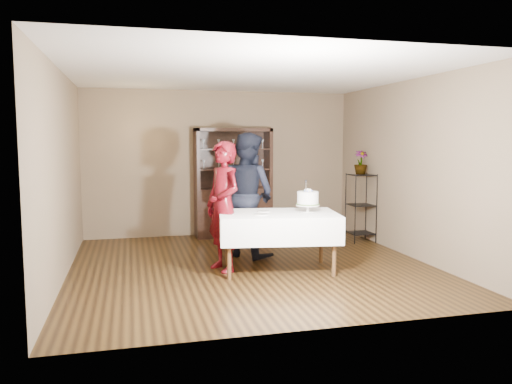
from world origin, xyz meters
TOP-DOWN VIEW (x-y plane):
  - floor at (0.00, 0.00)m, footprint 5.00×5.00m
  - ceiling at (0.00, 0.00)m, footprint 5.00×5.00m
  - back_wall at (0.00, 2.50)m, footprint 5.00×0.02m
  - wall_left at (-2.50, 0.00)m, footprint 0.02×5.00m
  - wall_right at (2.50, 0.00)m, footprint 0.02×5.00m
  - china_hutch at (0.20, 2.25)m, footprint 1.40×0.48m
  - plant_etagere at (2.28, 1.20)m, footprint 0.42×0.42m
  - cake_table at (0.30, -0.34)m, footprint 1.73×1.22m
  - woman at (-0.43, -0.14)m, footprint 0.64×0.76m
  - man at (0.09, 0.60)m, footprint 1.13×1.17m
  - cake at (0.71, -0.38)m, footprint 0.34×0.34m
  - plate_near at (0.02, -0.48)m, footprint 0.21×0.21m
  - plate_far at (0.12, -0.20)m, footprint 0.18×0.18m
  - potted_plant at (2.27, 1.21)m, footprint 0.24×0.24m

SIDE VIEW (x-z plane):
  - floor at x=0.00m, z-range 0.00..0.00m
  - cake_table at x=0.30m, z-range 0.21..1.01m
  - plant_etagere at x=2.28m, z-range 0.05..1.25m
  - china_hutch at x=0.20m, z-range -0.34..1.66m
  - plate_near at x=0.02m, z-range 0.80..0.81m
  - plate_far at x=0.12m, z-range 0.80..0.81m
  - woman at x=-0.43m, z-range 0.00..1.78m
  - man at x=0.09m, z-range 0.00..1.90m
  - cake at x=0.71m, z-range 0.75..1.20m
  - back_wall at x=0.00m, z-range 0.00..2.70m
  - wall_left at x=-2.50m, z-range 0.00..2.70m
  - wall_right at x=2.50m, z-range 0.00..2.70m
  - potted_plant at x=2.27m, z-range 1.19..1.61m
  - ceiling at x=0.00m, z-range 2.70..2.70m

